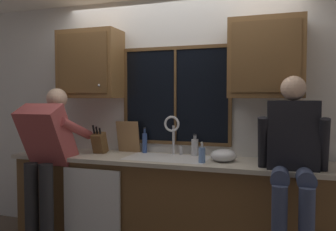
% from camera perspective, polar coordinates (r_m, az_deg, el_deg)
% --- Properties ---
extents(back_wall, '(5.52, 0.12, 2.55)m').
position_cam_1_polar(back_wall, '(3.66, 1.72, -0.63)').
color(back_wall, silver).
rests_on(back_wall, floor).
extents(window_glass, '(1.10, 0.02, 0.95)m').
position_cam_1_polar(window_glass, '(3.59, 1.28, 3.30)').
color(window_glass, black).
extents(window_frame_top, '(1.17, 0.02, 0.04)m').
position_cam_1_polar(window_frame_top, '(3.61, 1.24, 11.13)').
color(window_frame_top, brown).
extents(window_frame_bottom, '(1.17, 0.02, 0.04)m').
position_cam_1_polar(window_frame_bottom, '(3.61, 1.22, -4.55)').
color(window_frame_bottom, brown).
extents(window_frame_left, '(0.03, 0.02, 0.95)m').
position_cam_1_polar(window_frame_left, '(3.78, -7.02, 3.25)').
color(window_frame_left, brown).
extents(window_frame_right, '(0.03, 0.02, 0.95)m').
position_cam_1_polar(window_frame_right, '(3.45, 10.28, 3.27)').
color(window_frame_right, brown).
extents(window_mullion_center, '(0.02, 0.02, 0.95)m').
position_cam_1_polar(window_mullion_center, '(3.57, 1.22, 3.30)').
color(window_mullion_center, brown).
extents(lower_cabinet_run, '(3.12, 0.58, 0.88)m').
position_cam_1_polar(lower_cabinet_run, '(3.48, -0.02, -14.84)').
color(lower_cabinet_run, brown).
rests_on(lower_cabinet_run, floor).
extents(countertop, '(3.18, 0.62, 0.04)m').
position_cam_1_polar(countertop, '(3.35, -0.13, -7.42)').
color(countertop, beige).
rests_on(countertop, lower_cabinet_run).
extents(dishwasher_front, '(0.60, 0.02, 0.74)m').
position_cam_1_polar(dishwasher_front, '(3.46, -12.56, -14.69)').
color(dishwasher_front, white).
extents(upper_cabinet_left, '(0.66, 0.36, 0.72)m').
position_cam_1_polar(upper_cabinet_left, '(3.83, -12.75, 8.22)').
color(upper_cabinet_left, brown).
extents(upper_cabinet_right, '(0.66, 0.36, 0.72)m').
position_cam_1_polar(upper_cabinet_right, '(3.29, 15.98, 9.08)').
color(upper_cabinet_right, brown).
extents(sink, '(0.80, 0.46, 0.21)m').
position_cam_1_polar(sink, '(3.38, -0.21, -8.68)').
color(sink, silver).
rests_on(sink, lower_cabinet_run).
extents(faucet, '(0.18, 0.09, 0.40)m').
position_cam_1_polar(faucet, '(3.49, 0.85, -2.47)').
color(faucet, silver).
rests_on(faucet, countertop).
extents(person_standing, '(0.53, 0.67, 1.60)m').
position_cam_1_polar(person_standing, '(3.59, -19.52, -5.68)').
color(person_standing, '#262628').
rests_on(person_standing, floor).
extents(person_sitting_on_counter, '(0.54, 0.60, 1.26)m').
position_cam_1_polar(person_sitting_on_counter, '(2.89, 19.96, -5.14)').
color(person_sitting_on_counter, '#384260').
rests_on(person_sitting_on_counter, countertop).
extents(knife_block, '(0.12, 0.18, 0.32)m').
position_cam_1_polar(knife_block, '(3.69, -11.29, -4.51)').
color(knife_block, brown).
rests_on(knife_block, countertop).
extents(cutting_board, '(0.25, 0.09, 0.33)m').
position_cam_1_polar(cutting_board, '(3.72, -6.62, -3.52)').
color(cutting_board, '#997047').
rests_on(cutting_board, countertop).
extents(mixing_bowl, '(0.24, 0.24, 0.12)m').
position_cam_1_polar(mixing_bowl, '(3.21, 9.19, -6.57)').
color(mixing_bowl, silver).
rests_on(mixing_bowl, countertop).
extents(soap_dispenser, '(0.06, 0.07, 0.19)m').
position_cam_1_polar(soap_dispenser, '(3.11, 5.64, -6.49)').
color(soap_dispenser, '#668CCC').
rests_on(soap_dispenser, countertop).
extents(bottle_green_glass, '(0.07, 0.07, 0.22)m').
position_cam_1_polar(bottle_green_glass, '(3.48, 4.48, -5.21)').
color(bottle_green_glass, '#B7B7BC').
rests_on(bottle_green_glass, countertop).
extents(bottle_tall_clear, '(0.05, 0.05, 0.27)m').
position_cam_1_polar(bottle_tall_clear, '(3.66, -3.89, -4.47)').
color(bottle_tall_clear, '#334C8C').
rests_on(bottle_tall_clear, countertop).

